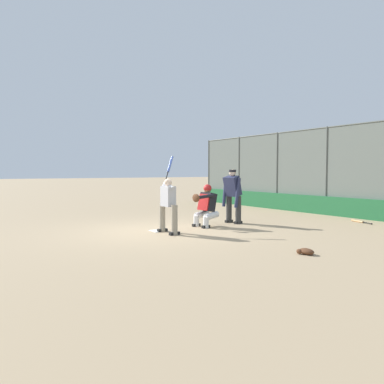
{
  "coord_description": "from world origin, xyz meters",
  "views": [
    {
      "loc": [
        -9.04,
        4.85,
        1.64
      ],
      "look_at": [
        -0.15,
        -1.0,
        1.05
      ],
      "focal_mm": 35.0,
      "sensor_mm": 36.0,
      "label": 1
    }
  ],
  "objects": [
    {
      "name": "ground_plane",
      "position": [
        0.0,
        0.0,
        0.0
      ],
      "size": [
        160.0,
        160.0,
        0.0
      ],
      "primitive_type": "plane",
      "color": "tan"
    },
    {
      "name": "home_plate_marker",
      "position": [
        0.0,
        0.0,
        0.01
      ],
      "size": [
        0.43,
        0.43,
        0.01
      ],
      "primitive_type": "cube",
      "color": "white",
      "rests_on": "ground_plane"
    },
    {
      "name": "backstop_fence",
      "position": [
        0.0,
        -7.2,
        1.75
      ],
      "size": [
        15.26,
        0.08,
        3.32
      ],
      "color": "#515651",
      "rests_on": "ground_plane"
    },
    {
      "name": "padding_wall",
      "position": [
        0.0,
        -7.1,
        0.35
      ],
      "size": [
        14.88,
        0.18,
        0.69
      ],
      "primitive_type": "cube",
      "color": "#236638",
      "rests_on": "ground_plane"
    },
    {
      "name": "bleachers_beyond",
      "position": [
        -0.48,
        -10.05,
        0.59
      ],
      "size": [
        10.63,
        3.05,
        1.8
      ],
      "color": "slate",
      "rests_on": "ground_plane"
    },
    {
      "name": "batter_at_plate",
      "position": [
        -0.48,
        -0.03,
        0.79
      ],
      "size": [
        0.98,
        0.62,
        2.07
      ],
      "rotation": [
        0.0,
        0.0,
        -0.0
      ],
      "color": "gray",
      "rests_on": "ground_plane"
    },
    {
      "name": "catcher_behind_plate",
      "position": [
        -0.05,
        -1.54,
        0.65
      ],
      "size": [
        0.69,
        0.8,
        1.26
      ],
      "rotation": [
        0.0,
        0.0,
        0.11
      ],
      "color": "silver",
      "rests_on": "ground_plane"
    },
    {
      "name": "umpire_home",
      "position": [
        0.07,
        -2.68,
        0.91
      ],
      "size": [
        0.69,
        0.47,
        1.7
      ],
      "rotation": [
        0.0,
        0.0,
        0.14
      ],
      "color": "#333333",
      "rests_on": "ground_plane"
    },
    {
      "name": "spare_bat_near_backstop",
      "position": [
        -2.02,
        -6.18,
        0.03
      ],
      "size": [
        0.88,
        0.33,
        0.07
      ],
      "rotation": [
        0.0,
        0.0,
        5.97
      ],
      "color": "black",
      "rests_on": "ground_plane"
    },
    {
      "name": "fielding_glove_on_dirt",
      "position": [
        -4.17,
        -1.04,
        0.06
      ],
      "size": [
        0.34,
        0.26,
        0.12
      ],
      "color": "#56331E",
      "rests_on": "ground_plane"
    }
  ]
}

